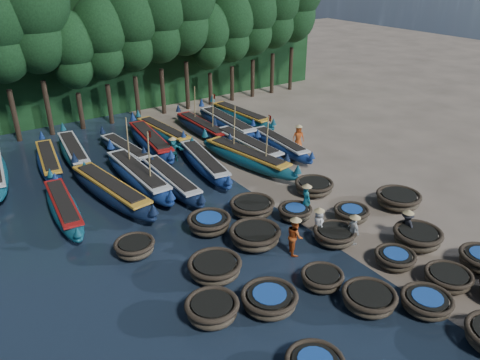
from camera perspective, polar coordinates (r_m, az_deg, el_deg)
ground at (r=23.80m, az=7.04°, el=-5.09°), size 120.00×120.00×0.00m
foliage_wall at (r=41.60m, az=-14.97°, el=15.10°), size 40.00×3.00×10.00m
coracle_6 at (r=18.86m, az=15.45°, el=-13.79°), size 2.35×2.35×0.72m
coracle_7 at (r=19.42m, az=21.78°, el=-13.69°), size 2.18×2.18×0.66m
coracle_8 at (r=21.02m, az=24.03°, el=-10.86°), size 1.96×1.96×0.65m
coracle_10 at (r=17.73m, az=-3.43°, el=-15.47°), size 2.21×2.21×0.81m
coracle_11 at (r=18.19m, az=3.59°, el=-14.37°), size 2.69×2.69×0.74m
coracle_12 at (r=19.50m, az=9.98°, el=-11.76°), size 1.89×1.89×0.66m
coracle_13 at (r=21.42m, az=18.37°, el=-9.06°), size 2.16×2.16×0.64m
coracle_14 at (r=23.01m, az=20.81°, el=-6.53°), size 2.24×2.24×0.84m
coracle_15 at (r=19.73m, az=-3.08°, el=-10.62°), size 2.54×2.54×0.77m
coracle_16 at (r=21.64m, az=1.85°, el=-6.81°), size 2.48×2.48×0.84m
coracle_17 at (r=22.23m, az=11.44°, el=-6.60°), size 2.41×2.41×0.74m
coracle_18 at (r=24.21m, az=13.42°, el=-3.99°), size 1.94×1.94×0.69m
coracle_19 at (r=26.17m, az=18.73°, el=-2.22°), size 2.80×2.80×0.79m
coracle_20 at (r=21.50m, az=-12.70°, el=-8.00°), size 1.94×1.94×0.71m
coracle_21 at (r=22.69m, az=-3.78°, el=-5.26°), size 2.53×2.53×0.79m
coracle_22 at (r=24.06m, az=1.49°, el=-3.31°), size 2.58×2.58×0.77m
coracle_23 at (r=23.80m, az=6.73°, el=-3.94°), size 2.10×2.10×0.70m
coracle_24 at (r=26.48m, az=9.01°, el=-0.81°), size 2.18×2.18×0.74m
long_boat_1 at (r=25.56m, az=-20.71°, el=-3.11°), size 1.92×7.43×1.31m
long_boat_2 at (r=26.34m, az=-15.49°, el=-1.20°), size 2.83×8.82×1.57m
long_boat_3 at (r=27.71m, az=-12.34°, el=0.55°), size 1.62×8.86×3.76m
long_boat_4 at (r=27.00m, az=-8.49°, el=0.03°), size 1.54×7.89×1.39m
long_boat_5 at (r=29.00m, az=-4.41°, el=2.14°), size 2.62×7.92×1.41m
long_boat_6 at (r=29.52m, az=0.85°, el=2.76°), size 2.90×8.56×3.68m
long_boat_7 at (r=31.40m, az=0.90°, el=4.18°), size 1.66×8.48×1.49m
long_boat_8 at (r=32.02m, az=4.86°, el=4.40°), size 1.92×7.45×1.32m
long_boat_10 at (r=31.51m, az=-22.27°, el=2.14°), size 2.36×7.60×1.35m
long_boat_11 at (r=32.43m, az=-19.61°, el=3.29°), size 2.27×7.96×1.41m
long_boat_12 at (r=31.75m, az=-13.72°, el=3.51°), size 1.97×7.26×1.28m
long_boat_13 at (r=32.79m, az=-10.84°, el=4.69°), size 2.46×8.62×1.53m
long_boat_14 at (r=34.41m, az=-9.32°, el=5.74°), size 2.02×7.82×1.38m
long_boat_15 at (r=35.00m, az=-4.64°, el=6.37°), size 1.45×8.00×3.40m
long_boat_16 at (r=35.60m, az=-1.59°, el=6.87°), size 1.95×8.80×1.55m
long_boat_17 at (r=37.58m, az=0.07°, el=7.85°), size 2.00×8.17×1.44m
fisherman_0 at (r=22.31m, az=9.53°, el=-5.09°), size 0.62×0.82×1.70m
fisherman_1 at (r=23.97m, az=8.07°, el=-2.30°), size 0.52×0.67×1.92m
fisherman_2 at (r=21.00m, az=6.72°, el=-6.69°), size 0.97×1.06×1.95m
fisherman_3 at (r=23.16m, az=19.63°, el=-5.18°), size 0.83×1.10×1.70m
fisherman_4 at (r=22.11m, az=13.71°, el=-5.81°), size 0.61×0.94×1.69m
fisherman_5 at (r=30.53m, az=-8.14°, el=3.77°), size 1.43×1.23×1.75m
fisherman_6 at (r=32.47m, az=7.13°, el=5.31°), size 0.95×0.84×1.83m
tree_4 at (r=35.94m, az=-24.21°, el=18.17°), size 5.34×5.34×12.58m
tree_5 at (r=36.82m, az=-19.88°, el=14.70°), size 3.68×3.68×8.68m
tree_6 at (r=37.36m, az=-16.55°, el=16.35°), size 4.09×4.09×9.65m
tree_7 at (r=38.05m, az=-13.27°, el=17.90°), size 4.51×4.51×10.63m
tree_8 at (r=38.87m, az=-10.07°, el=19.33°), size 4.92×4.92×11.60m
tree_9 at (r=39.82m, az=-6.96°, el=20.64°), size 5.34×5.34×12.58m
tree_10 at (r=41.26m, az=-3.81°, el=17.16°), size 3.68×3.68×8.68m
tree_11 at (r=42.38m, az=-1.03°, el=18.36°), size 4.09×4.09×9.65m
tree_12 at (r=43.60m, az=1.64°, el=19.46°), size 4.51×4.51×10.63m
tree_13 at (r=44.91m, az=4.19°, el=20.46°), size 4.92×4.92×11.60m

